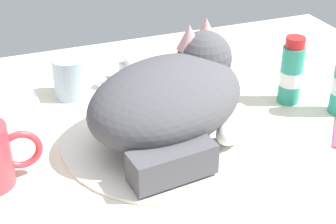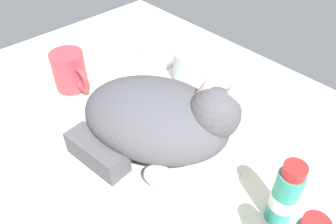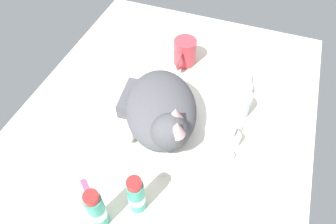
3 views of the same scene
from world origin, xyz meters
TOP-DOWN VIEW (x-y plane):
  - ground_plane at (0.00, 0.00)cm, footprint 110.00×82.50cm
  - sink_basin at (0.00, 0.00)cm, footprint 33.26×33.26cm
  - faucet at (0.00, 19.30)cm, footprint 12.02×9.37cm
  - cat at (1.13, 0.33)cm, footprint 32.22×28.17cm
  - rinse_cup at (-11.00, 19.27)cm, footprint 6.23×6.23cm
  - soap_dish at (-21.69, 19.01)cm, footprint 9.00×6.40cm
  - soap_bar at (-21.69, 19.01)cm, footprint 7.54×5.57cm
  - toothpaste_bottle at (24.38, 3.41)cm, footprint 3.95×3.95cm

SIDE VIEW (x-z plane):
  - ground_plane at x=0.00cm, z-range -3.00..0.00cm
  - sink_basin at x=0.00cm, z-range 0.00..0.97cm
  - soap_dish at x=-21.69cm, z-range 0.00..1.20cm
  - soap_bar at x=-21.69cm, z-range 1.20..3.55cm
  - faucet at x=0.00cm, z-range -0.48..5.94cm
  - rinse_cup at x=-11.00cm, z-range 0.00..7.38cm
  - toothpaste_bottle at x=24.38cm, z-range -0.45..11.71cm
  - cat at x=1.13cm, z-range -0.32..14.62cm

